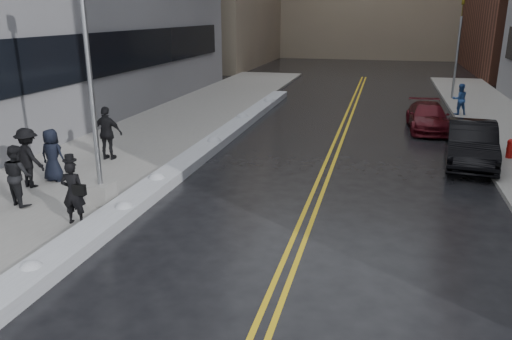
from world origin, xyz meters
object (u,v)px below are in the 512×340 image
Objects in this scene: pedestrian_east at (460,99)px; car_maroon at (428,117)px; pedestrian_b at (18,175)px; pedestrian_c at (52,155)px; lamppost at (94,122)px; car_black at (471,144)px; pedestrian_d at (107,133)px; pedestrian_fedora at (73,192)px; pedestrian_e at (28,158)px; traffic_signal at (458,46)px; fire_hydrant at (510,147)px.

pedestrian_east is 0.38× the size of car_maroon.
pedestrian_b is 21.87m from pedestrian_east.
pedestrian_c reaches higher than car_maroon.
pedestrian_b reaches higher than pedestrian_c.
car_black is (10.80, 7.29, -1.75)m from lamppost.
pedestrian_fedora is at bearing 109.03° from pedestrian_d.
pedestrian_b is at bearing -143.33° from car_black.
traffic_signal is at bearing -108.70° from pedestrian_e.
traffic_signal is at bearing -125.06° from pedestrian_fedora.
car_black is (12.98, 7.92, -0.24)m from pedestrian_b.
traffic_signal is 3.04× the size of pedestrian_d.
pedestrian_d is (-14.45, -3.88, 0.59)m from fire_hydrant.
traffic_signal is 1.26× the size of car_black.
car_black is at bearing -169.31° from pedestrian_d.
pedestrian_e is at bearing -138.93° from car_maroon.
pedestrian_b is 1.57m from pedestrian_e.
pedestrian_c is at bearing 78.26° from pedestrian_d.
lamppost reaches higher than pedestrian_d.
pedestrian_b is at bearing 102.24° from pedestrian_c.
pedestrian_east is at bearing -131.07° from pedestrian_fedora.
lamppost is 2.73m from pedestrian_b.
pedestrian_d reaches higher than pedestrian_c.
lamppost is at bearing -146.96° from fire_hydrant.
traffic_signal is 26.70m from pedestrian_b.
traffic_signal is 25.94m from pedestrian_e.
pedestrian_d is (0.41, 2.68, 0.13)m from pedestrian_c.
pedestrian_fedora is at bearing -116.55° from traffic_signal.
pedestrian_east is (14.41, 15.67, -0.12)m from pedestrian_e.
lamppost is 4.65× the size of pedestrian_east.
pedestrian_d is 0.42× the size of car_black.
pedestrian_e is (-3.01, 2.18, 0.09)m from pedestrian_fedora.
pedestrian_east is (13.68, 17.07, -0.05)m from pedestrian_b.
car_maroon is at bearing -106.04° from pedestrian_b.
fire_hydrant is 0.15× the size of car_black.
lamppost is 4.39× the size of pedestrian_b.
pedestrian_east is at bearing 90.91° from car_black.
pedestrian_d is at bearing 117.55° from lamppost.
pedestrian_c is at bearing -55.54° from pedestrian_fedora.
pedestrian_fedora is 13.79m from car_black.
pedestrian_e is 21.29m from pedestrian_east.
lamppost is 20.12m from pedestrian_east.
car_maroon is (9.58, 14.20, -0.36)m from pedestrian_fedora.
fire_hydrant is 0.43× the size of pedestrian_c.
lamppost is 1.61× the size of car_black.
pedestrian_b is 15.21m from car_black.
fire_hydrant is 0.12× the size of traffic_signal.
traffic_signal reaches higher than pedestrian_e.
pedestrian_e is at bearing -36.94° from pedestrian_b.
car_black is at bearing -149.38° from pedestrian_fedora.
pedestrian_c is at bearing -151.05° from car_black.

